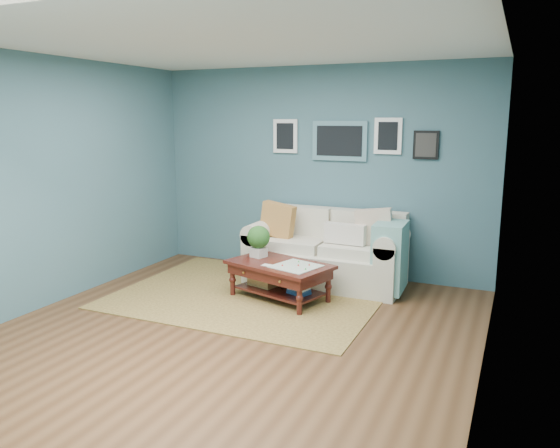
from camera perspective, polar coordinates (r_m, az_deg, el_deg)
The scene contains 4 objects.
room_shell at distance 4.98m, azimuth -5.46°, elevation 3.14°, with size 5.00×5.02×2.70m.
area_rug at distance 6.46m, azimuth -3.12°, elevation -7.32°, with size 2.98×2.39×0.01m, color brown.
loveseat at distance 6.79m, azimuth 5.53°, elevation -2.89°, with size 1.96×0.89×1.01m.
coffee_table at distance 6.23m, azimuth -0.44°, elevation -4.63°, with size 1.29×0.97×0.80m.
Camera 1 is at (2.43, -4.23, 2.04)m, focal length 35.00 mm.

